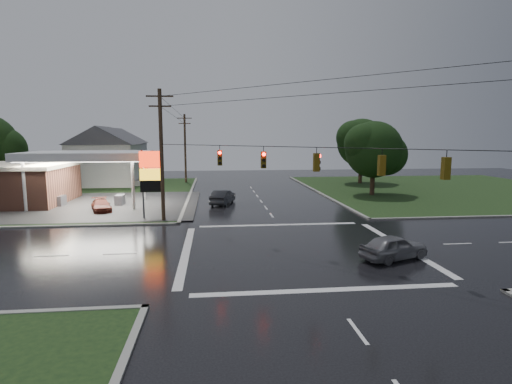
{
  "coord_description": "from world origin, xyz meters",
  "views": [
    {
      "loc": [
        -5.22,
        -24.43,
        7.15
      ],
      "look_at": [
        -2.06,
        5.11,
        3.0
      ],
      "focal_mm": 28.0,
      "sensor_mm": 36.0,
      "label": 1
    }
  ],
  "objects": [
    {
      "name": "traffic_signals",
      "position": [
        0.02,
        -0.02,
        6.48
      ],
      "size": [
        26.87,
        26.87,
        1.47
      ],
      "color": "black",
      "rests_on": "ground"
    },
    {
      "name": "car_north",
      "position": [
        -4.29,
        17.59,
        0.76
      ],
      "size": [
        2.93,
        4.9,
        1.53
      ],
      "primitive_type": "imported",
      "rotation": [
        0.0,
        0.0,
        2.84
      ],
      "color": "black",
      "rests_on": "ground"
    },
    {
      "name": "pylon_sign",
      "position": [
        -10.5,
        10.5,
        4.01
      ],
      "size": [
        2.0,
        0.35,
        6.0
      ],
      "color": "#59595E",
      "rests_on": "ground"
    },
    {
      "name": "utility_pole_nw",
      "position": [
        -9.5,
        9.5,
        5.72
      ],
      "size": [
        2.2,
        0.32,
        11.0
      ],
      "color": "#382619",
      "rests_on": "ground"
    },
    {
      "name": "grass_ne",
      "position": [
        26.0,
        26.0,
        0.04
      ],
      "size": [
        36.0,
        36.0,
        0.08
      ],
      "primitive_type": "cube",
      "color": "black",
      "rests_on": "ground"
    },
    {
      "name": "gas_station",
      "position": [
        -25.68,
        19.7,
        2.55
      ],
      "size": [
        26.2,
        18.0,
        5.6
      ],
      "color": "#2D2D2D",
      "rests_on": "ground"
    },
    {
      "name": "car_crossing",
      "position": [
        5.22,
        -2.74,
        0.73
      ],
      "size": [
        4.6,
        3.14,
        1.45
      ],
      "primitive_type": "imported",
      "rotation": [
        0.0,
        0.0,
        1.94
      ],
      "color": "slate",
      "rests_on": "ground"
    },
    {
      "name": "tree_ne_near",
      "position": [
        14.14,
        21.99,
        5.56
      ],
      "size": [
        7.99,
        6.8,
        8.98
      ],
      "color": "black",
      "rests_on": "ground"
    },
    {
      "name": "house_near",
      "position": [
        -20.95,
        36.0,
        4.41
      ],
      "size": [
        11.05,
        8.48,
        8.6
      ],
      "color": "silver",
      "rests_on": "ground"
    },
    {
      "name": "grass_nw",
      "position": [
        -26.0,
        26.0,
        0.04
      ],
      "size": [
        36.0,
        36.0,
        0.08
      ],
      "primitive_type": "cube",
      "color": "black",
      "rests_on": "ground"
    },
    {
      "name": "utility_pole_n",
      "position": [
        -9.5,
        38.0,
        5.47
      ],
      "size": [
        2.2,
        0.32,
        10.5
      ],
      "color": "#382619",
      "rests_on": "ground"
    },
    {
      "name": "car_pump",
      "position": [
        -16.0,
        14.65,
        0.59
      ],
      "size": [
        2.94,
        4.36,
        1.17
      ],
      "primitive_type": "imported",
      "rotation": [
        0.0,
        0.0,
        0.35
      ],
      "color": "#5F2015",
      "rests_on": "ground"
    },
    {
      "name": "tree_ne_far",
      "position": [
        17.15,
        33.99,
        6.18
      ],
      "size": [
        8.46,
        7.2,
        9.8
      ],
      "color": "black",
      "rests_on": "ground"
    },
    {
      "name": "ground",
      "position": [
        0.0,
        0.0,
        0.0
      ],
      "size": [
        120.0,
        120.0,
        0.0
      ],
      "primitive_type": "plane",
      "color": "black",
      "rests_on": "ground"
    },
    {
      "name": "house_far",
      "position": [
        -21.95,
        48.0,
        4.41
      ],
      "size": [
        11.05,
        8.48,
        8.6
      ],
      "color": "silver",
      "rests_on": "ground"
    }
  ]
}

